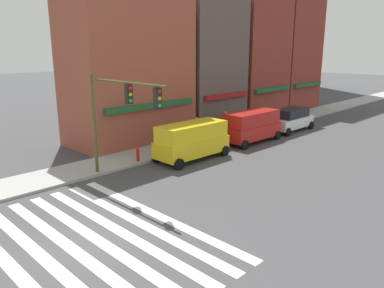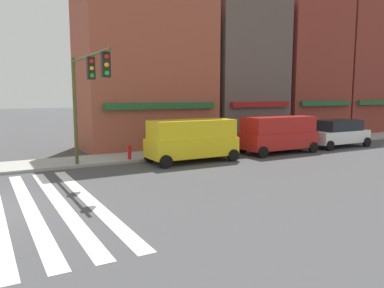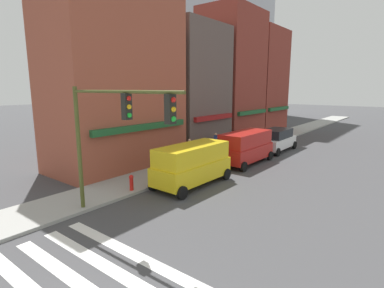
{
  "view_description": "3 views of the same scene",
  "coord_description": "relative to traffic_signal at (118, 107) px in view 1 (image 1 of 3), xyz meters",
  "views": [
    {
      "loc": [
        -5.97,
        -11.58,
        6.95
      ],
      "look_at": [
        10.42,
        4.7,
        1.0
      ],
      "focal_mm": 35.0,
      "sensor_mm": 36.0,
      "label": 1
    },
    {
      "loc": [
        0.21,
        -13.14,
        3.69
      ],
      "look_at": [
        10.42,
        4.7,
        1.0
      ],
      "focal_mm": 35.0,
      "sensor_mm": 36.0,
      "label": 2
    },
    {
      "loc": [
        -2.54,
        -5.46,
        5.49
      ],
      "look_at": [
        12.06,
        6.0,
        2.0
      ],
      "focal_mm": 28.0,
      "sensor_mm": 36.0,
      "label": 3
    }
  ],
  "objects": [
    {
      "name": "pedestrian_green_top",
      "position": [
        9.29,
        3.57,
        -3.03
      ],
      "size": [
        0.32,
        0.32,
        1.77
      ],
      "rotation": [
        0.0,
        0.0,
        3.85
      ],
      "color": "#23232D",
      "rests_on": "sidewalk_left"
    },
    {
      "name": "crosswalk_stripes",
      "position": [
        -4.52,
        -4.03,
        -4.1
      ],
      "size": [
        7.37,
        10.8,
        0.01
      ],
      "color": "silver",
      "rests_on": "ground_plane"
    },
    {
      "name": "sidewalk_left",
      "position": [
        -4.52,
        3.47,
        -4.03
      ],
      "size": [
        120.0,
        3.0,
        0.15
      ],
      "color": "#9E9E99",
      "rests_on": "ground_plane"
    },
    {
      "name": "van_red",
      "position": [
        12.26,
        0.67,
        -2.82
      ],
      "size": [
        5.02,
        2.22,
        2.34
      ],
      "rotation": [
        0.0,
        0.0,
        -0.01
      ],
      "color": "#B21E19",
      "rests_on": "ground_plane"
    },
    {
      "name": "suv_white",
      "position": [
        17.92,
        0.67,
        -3.07
      ],
      "size": [
        4.71,
        2.12,
        1.94
      ],
      "rotation": [
        0.0,
        0.0,
        0.01
      ],
      "color": "white",
      "rests_on": "ground_plane"
    },
    {
      "name": "traffic_signal",
      "position": [
        0.0,
        0.0,
        0.0
      ],
      "size": [
        0.32,
        6.14,
        5.55
      ],
      "color": "#474C1E",
      "rests_on": "ground_plane"
    },
    {
      "name": "fire_hydrant",
      "position": [
        2.87,
        2.37,
        -3.49
      ],
      "size": [
        0.24,
        0.24,
        0.84
      ],
      "color": "red",
      "rests_on": "sidewalk_left"
    },
    {
      "name": "van_yellow",
      "position": [
        5.9,
        0.67,
        -2.82
      ],
      "size": [
        5.03,
        2.22,
        2.34
      ],
      "rotation": [
        0.0,
        0.0,
        -0.02
      ],
      "color": "yellow",
      "rests_on": "ground_plane"
    },
    {
      "name": "ground_plane",
      "position": [
        -4.52,
        -4.03,
        -4.11
      ],
      "size": [
        200.0,
        200.0,
        0.0
      ],
      "primitive_type": "plane",
      "color": "#424244"
    },
    {
      "name": "pedestrian_blue_shirt",
      "position": [
        12.92,
        3.75,
        -3.03
      ],
      "size": [
        0.32,
        0.32,
        1.77
      ],
      "rotation": [
        0.0,
        0.0,
        1.24
      ],
      "color": "#23232D",
      "rests_on": "sidewalk_left"
    },
    {
      "name": "storefront_row",
      "position": [
        16.7,
        7.46,
        2.18
      ],
      "size": [
        30.17,
        5.3,
        13.51
      ],
      "color": "#9E4C38",
      "rests_on": "ground_plane"
    }
  ]
}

